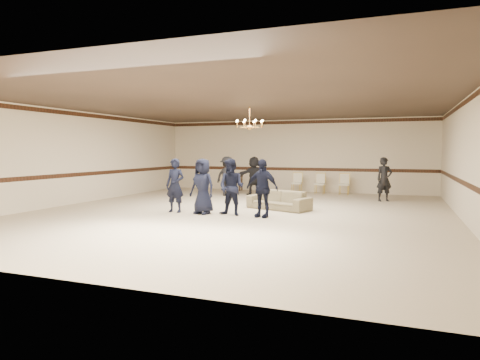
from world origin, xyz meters
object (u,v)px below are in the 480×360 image
object	(u,v)px
adult_mid	(254,176)
adult_right	(384,179)
boy_d	(262,188)
console_table	(233,183)
adult_left	(227,176)
banquet_chair_mid	(320,184)
chandelier	(250,117)
boy_c	(232,187)
banquet_chair_right	(344,184)
settee	(279,200)
banquet_chair_left	(297,183)
boy_a	(175,185)
boy_b	(203,186)

from	to	relation	value
adult_mid	adult_right	bearing A→B (deg)	141.20
boy_d	console_table	world-z (taller)	boy_d
adult_left	banquet_chair_mid	distance (m)	3.98
chandelier	banquet_chair_mid	xyz separation A→B (m)	(1.31, 5.26, -2.44)
boy_c	banquet_chair_right	distance (m)	7.23
boy_c	console_table	distance (m)	7.56
boy_d	adult_left	bearing A→B (deg)	130.98
settee	banquet_chair_mid	bearing A→B (deg)	106.16
adult_mid	banquet_chair_left	bearing A→B (deg)	-171.14
chandelier	boy_c	bearing A→B (deg)	-89.31
banquet_chair_mid	boy_a	bearing A→B (deg)	-109.26
console_table	settee	bearing A→B (deg)	-53.40
boy_a	boy_d	world-z (taller)	same
boy_b	adult_mid	bearing A→B (deg)	103.29
boy_d	settee	xyz separation A→B (m)	(0.03, 1.66, -0.51)
boy_d	adult_mid	world-z (taller)	boy_d
boy_d	settee	distance (m)	1.74
chandelier	boy_b	xyz separation A→B (m)	(-0.88, -1.58, -2.07)
settee	adult_left	xyz separation A→B (m)	(-3.01, 3.10, 0.50)
settee	banquet_chair_left	world-z (taller)	banquet_chair_left
boy_a	console_table	world-z (taller)	boy_a
boy_b	banquet_chair_right	bearing A→B (deg)	75.34
chandelier	boy_b	world-z (taller)	chandelier
adult_left	adult_mid	xyz separation A→B (m)	(0.90, 0.70, 0.00)
chandelier	banquet_chair_left	bearing A→B (deg)	86.68
chandelier	boy_d	xyz separation A→B (m)	(0.92, -1.58, -2.07)
adult_mid	console_table	world-z (taller)	adult_mid
boy_b	boy_d	size ratio (longest dim) A/B	1.00
banquet_chair_right	console_table	size ratio (longest dim) A/B	1.06
boy_d	adult_right	world-z (taller)	boy_d
boy_a	settee	distance (m)	3.23
banquet_chair_left	banquet_chair_right	world-z (taller)	same
boy_b	adult_right	world-z (taller)	boy_b
boy_b	adult_right	xyz separation A→B (m)	(4.81, 5.06, -0.01)
adult_left	console_table	bearing A→B (deg)	-61.14
boy_b	settee	distance (m)	2.52
chandelier	adult_left	xyz separation A→B (m)	(-2.07, 3.18, -2.08)
boy_c	banquet_chair_mid	bearing A→B (deg)	86.85
boy_b	adult_mid	size ratio (longest dim) A/B	1.01
banquet_chair_left	console_table	bearing A→B (deg)	171.51
chandelier	settee	xyz separation A→B (m)	(0.94, 0.08, -2.58)
boy_b	settee	bearing A→B (deg)	52.61
banquet_chair_mid	console_table	xyz separation A→B (m)	(-4.00, 0.20, -0.09)
boy_d	banquet_chair_right	distance (m)	6.99
boy_a	banquet_chair_right	xyz separation A→B (m)	(4.09, 6.85, -0.37)
chandelier	banquet_chair_left	xyz separation A→B (m)	(0.31, 5.26, -2.44)
boy_d	adult_left	size ratio (longest dim) A/B	1.01
boy_c	banquet_chair_left	xyz separation A→B (m)	(0.29, 6.85, -0.37)
boy_b	boy_d	xyz separation A→B (m)	(1.80, 0.00, 0.00)
boy_d	banquet_chair_right	size ratio (longest dim) A/B	1.86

